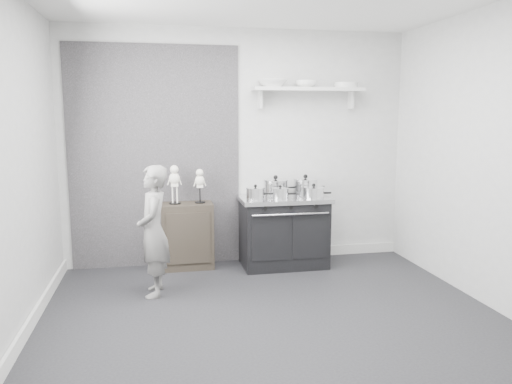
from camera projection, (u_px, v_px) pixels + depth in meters
ground at (273, 319)px, 4.27m from camera, size 4.00×4.00×0.00m
room_shell at (259, 126)px, 4.14m from camera, size 4.02×3.62×2.71m
wall_shelf at (308, 90)px, 5.74m from camera, size 1.30×0.26×0.24m
stove at (284, 231)px, 5.73m from camera, size 1.01×0.63×0.81m
side_cabinet at (187, 236)px, 5.65m from camera, size 0.57×0.33×0.75m
child at (153, 231)px, 4.76m from camera, size 0.32×0.47×1.26m
pot_front_left at (255, 193)px, 5.47m from camera, size 0.29×0.20×0.17m
pot_back_left at (276, 187)px, 5.76m from camera, size 0.37×0.29×0.23m
pot_back_right at (305, 186)px, 5.80m from camera, size 0.38×0.29×0.24m
pot_front_right at (314, 193)px, 5.55m from camera, size 0.32×0.24×0.17m
pot_front_center at (280, 193)px, 5.51m from camera, size 0.27×0.19×0.16m
skeleton_full at (174, 182)px, 5.53m from camera, size 0.14×0.09×0.50m
skeleton_torso at (200, 183)px, 5.59m from camera, size 0.12×0.08×0.44m
bowl_large at (272, 83)px, 5.64m from camera, size 0.33×0.33×0.08m
bowl_small at (306, 84)px, 5.71m from camera, size 0.25×0.25×0.08m
plate_stack at (346, 85)px, 5.81m from camera, size 0.27×0.27×0.06m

